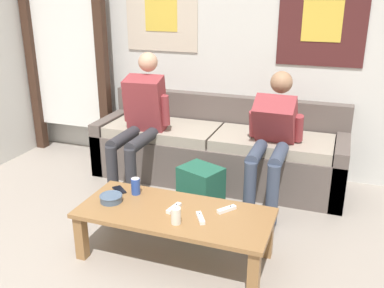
{
  "coord_description": "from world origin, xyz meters",
  "views": [
    {
      "loc": [
        1.35,
        -1.74,
        1.78
      ],
      "look_at": [
        0.31,
        1.13,
        0.67
      ],
      "focal_mm": 40.0,
      "sensor_mm": 36.0,
      "label": 1
    }
  ],
  "objects_px": {
    "person_seated_adult": "(140,118)",
    "pillar_candle": "(176,216)",
    "ceramic_bowl": "(111,198)",
    "game_controller_near_left": "(174,208)",
    "game_controller_near_right": "(200,218)",
    "person_seated_teen": "(272,135)",
    "cell_phone": "(119,190)",
    "backpack": "(200,193)",
    "coffee_table": "(175,218)",
    "game_controller_far_center": "(227,209)",
    "drink_can_blue": "(136,186)",
    "couch": "(218,151)"
  },
  "relations": [
    {
      "from": "game_controller_near_left",
      "to": "game_controller_far_center",
      "type": "relative_size",
      "value": 1.09
    },
    {
      "from": "coffee_table",
      "to": "person_seated_teen",
      "type": "xyz_separation_m",
      "value": [
        0.47,
        1.05,
        0.32
      ]
    },
    {
      "from": "coffee_table",
      "to": "drink_can_blue",
      "type": "relative_size",
      "value": 10.65
    },
    {
      "from": "cell_phone",
      "to": "person_seated_teen",
      "type": "bearing_deg",
      "value": 42.71
    },
    {
      "from": "pillar_candle",
      "to": "backpack",
      "type": "bearing_deg",
      "value": 97.49
    },
    {
      "from": "person_seated_teen",
      "to": "pillar_candle",
      "type": "relative_size",
      "value": 9.16
    },
    {
      "from": "coffee_table",
      "to": "pillar_candle",
      "type": "distance_m",
      "value": 0.19
    },
    {
      "from": "coffee_table",
      "to": "game_controller_near_left",
      "type": "relative_size",
      "value": 8.93
    },
    {
      "from": "backpack",
      "to": "pillar_candle",
      "type": "distance_m",
      "value": 0.81
    },
    {
      "from": "coffee_table",
      "to": "game_controller_near_right",
      "type": "xyz_separation_m",
      "value": [
        0.2,
        -0.05,
        0.07
      ]
    },
    {
      "from": "couch",
      "to": "game_controller_near_right",
      "type": "distance_m",
      "value": 1.47
    },
    {
      "from": "person_seated_teen",
      "to": "drink_can_blue",
      "type": "xyz_separation_m",
      "value": [
        -0.83,
        -0.9,
        -0.2
      ]
    },
    {
      "from": "couch",
      "to": "coffee_table",
      "type": "relative_size",
      "value": 1.82
    },
    {
      "from": "pillar_candle",
      "to": "drink_can_blue",
      "type": "relative_size",
      "value": 0.98
    },
    {
      "from": "game_controller_near_left",
      "to": "game_controller_near_right",
      "type": "distance_m",
      "value": 0.22
    },
    {
      "from": "person_seated_teen",
      "to": "cell_phone",
      "type": "distance_m",
      "value": 1.35
    },
    {
      "from": "drink_can_blue",
      "to": "game_controller_far_center",
      "type": "relative_size",
      "value": 0.91
    },
    {
      "from": "person_seated_adult",
      "to": "game_controller_far_center",
      "type": "relative_size",
      "value": 9.12
    },
    {
      "from": "person_seated_adult",
      "to": "pillar_candle",
      "type": "distance_m",
      "value": 1.4
    },
    {
      "from": "ceramic_bowl",
      "to": "game_controller_near_left",
      "type": "height_order",
      "value": "ceramic_bowl"
    },
    {
      "from": "couch",
      "to": "pillar_candle",
      "type": "xyz_separation_m",
      "value": [
        0.18,
        -1.53,
        0.13
      ]
    },
    {
      "from": "pillar_candle",
      "to": "game_controller_far_center",
      "type": "relative_size",
      "value": 0.89
    },
    {
      "from": "coffee_table",
      "to": "backpack",
      "type": "distance_m",
      "value": 0.64
    },
    {
      "from": "backpack",
      "to": "game_controller_near_left",
      "type": "height_order",
      "value": "backpack"
    },
    {
      "from": "drink_can_blue",
      "to": "ceramic_bowl",
      "type": "bearing_deg",
      "value": -123.47
    },
    {
      "from": "cell_phone",
      "to": "backpack",
      "type": "bearing_deg",
      "value": 45.19
    },
    {
      "from": "person_seated_teen",
      "to": "backpack",
      "type": "relative_size",
      "value": 2.65
    },
    {
      "from": "game_controller_near_right",
      "to": "game_controller_far_center",
      "type": "distance_m",
      "value": 0.21
    },
    {
      "from": "coffee_table",
      "to": "person_seated_teen",
      "type": "bearing_deg",
      "value": 66.03
    },
    {
      "from": "pillar_candle",
      "to": "couch",
      "type": "bearing_deg",
      "value": 96.56
    },
    {
      "from": "backpack",
      "to": "cell_phone",
      "type": "height_order",
      "value": "backpack"
    },
    {
      "from": "coffee_table",
      "to": "person_seated_adult",
      "type": "bearing_deg",
      "value": 126.74
    },
    {
      "from": "pillar_candle",
      "to": "coffee_table",
      "type": "bearing_deg",
      "value": 115.76
    },
    {
      "from": "drink_can_blue",
      "to": "game_controller_near_left",
      "type": "height_order",
      "value": "drink_can_blue"
    },
    {
      "from": "pillar_candle",
      "to": "cell_phone",
      "type": "relative_size",
      "value": 0.83
    },
    {
      "from": "person_seated_adult",
      "to": "person_seated_teen",
      "type": "bearing_deg",
      "value": 3.34
    },
    {
      "from": "ceramic_bowl",
      "to": "game_controller_near_left",
      "type": "bearing_deg",
      "value": 5.31
    },
    {
      "from": "person_seated_adult",
      "to": "game_controller_far_center",
      "type": "bearing_deg",
      "value": -38.82
    },
    {
      "from": "couch",
      "to": "cell_phone",
      "type": "height_order",
      "value": "couch"
    },
    {
      "from": "coffee_table",
      "to": "game_controller_far_center",
      "type": "bearing_deg",
      "value": 20.4
    },
    {
      "from": "pillar_candle",
      "to": "game_controller_near_right",
      "type": "bearing_deg",
      "value": 36.48
    },
    {
      "from": "coffee_table",
      "to": "couch",
      "type": "bearing_deg",
      "value": 94.38
    },
    {
      "from": "ceramic_bowl",
      "to": "game_controller_far_center",
      "type": "relative_size",
      "value": 1.2
    },
    {
      "from": "ceramic_bowl",
      "to": "pillar_candle",
      "type": "bearing_deg",
      "value": -12.52
    },
    {
      "from": "person_seated_adult",
      "to": "ceramic_bowl",
      "type": "relative_size",
      "value": 7.63
    },
    {
      "from": "coffee_table",
      "to": "backpack",
      "type": "xyz_separation_m",
      "value": [
        -0.03,
        0.63,
        -0.1
      ]
    },
    {
      "from": "person_seated_teen",
      "to": "cell_phone",
      "type": "height_order",
      "value": "person_seated_teen"
    },
    {
      "from": "pillar_candle",
      "to": "drink_can_blue",
      "type": "xyz_separation_m",
      "value": [
        -0.43,
        0.29,
        0.01
      ]
    },
    {
      "from": "ceramic_bowl",
      "to": "game_controller_near_right",
      "type": "bearing_deg",
      "value": -1.93
    },
    {
      "from": "couch",
      "to": "drink_can_blue",
      "type": "bearing_deg",
      "value": -101.63
    }
  ]
}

